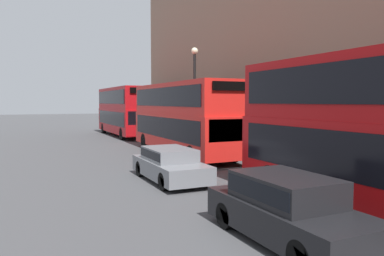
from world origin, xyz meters
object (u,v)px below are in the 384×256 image
(pedestrian, at_px, (225,138))
(car_hatchback, at_px, (170,163))
(car_dark_sedan, at_px, (287,207))
(bus_third_in_queue, at_px, (124,109))
(bus_second_in_queue, at_px, (183,115))

(pedestrian, bearing_deg, car_hatchback, -133.44)
(car_dark_sedan, distance_m, car_hatchback, 7.01)
(car_hatchback, xyz_separation_m, pedestrian, (6.29, 6.64, 0.13))
(bus_third_in_queue, xyz_separation_m, car_hatchback, (-3.40, -19.80, -1.71))
(car_hatchback, bearing_deg, bus_third_in_queue, 80.26)
(pedestrian, bearing_deg, bus_second_in_queue, -176.76)
(pedestrian, bearing_deg, car_dark_sedan, -114.74)
(car_hatchback, distance_m, pedestrian, 9.15)
(bus_third_in_queue, height_order, car_hatchback, bus_third_in_queue)
(bus_second_in_queue, distance_m, car_hatchback, 7.49)
(bus_third_in_queue, bearing_deg, pedestrian, -77.61)
(bus_second_in_queue, bearing_deg, pedestrian, 3.24)
(car_dark_sedan, bearing_deg, pedestrian, 65.26)
(bus_third_in_queue, bearing_deg, car_hatchback, -99.74)
(bus_second_in_queue, relative_size, bus_third_in_queue, 1.02)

